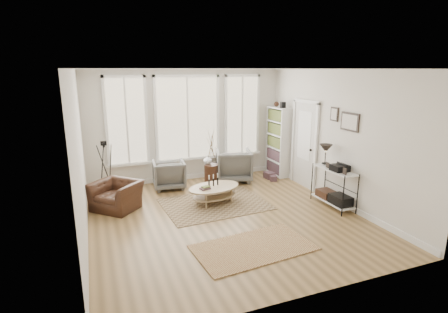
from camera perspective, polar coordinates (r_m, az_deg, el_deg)
name	(u,v)px	position (r m, az deg, el deg)	size (l,w,h in m)	color
room	(226,148)	(6.74, 0.33, 1.45)	(5.50, 5.54, 2.90)	olive
bay_window	(188,120)	(9.22, -5.94, 5.93)	(4.14, 0.12, 2.24)	beige
door	(304,142)	(8.95, 13.00, 2.26)	(0.09, 1.06, 2.22)	silver
bookcase	(278,141)	(9.81, 8.80, 2.46)	(0.31, 0.85, 2.06)	white
low_shelf	(334,184)	(7.87, 17.46, -4.25)	(0.38, 1.08, 1.30)	white
wall_art	(346,120)	(7.72, 19.23, 5.68)	(0.04, 0.88, 0.44)	black
rug_main	(215,204)	(7.79, -1.55, -7.74)	(2.21, 1.66, 0.01)	brown
rug_runner	(254,247)	(6.03, 4.87, -14.56)	(1.96, 1.09, 0.01)	brown
coffee_table	(214,190)	(7.76, -1.65, -5.52)	(1.35, 1.03, 0.55)	tan
armchair_left	(169,174)	(8.81, -8.98, -2.90)	(0.75, 0.78, 0.71)	#61615D
armchair_right	(234,165)	(9.29, 1.57, -1.41)	(0.90, 0.93, 0.84)	#61615D
side_table	(211,157)	(8.83, -2.09, -0.15)	(0.36, 0.36, 1.52)	#391F14
vase	(208,160)	(8.92, -2.68, -0.52)	(0.22, 0.22, 0.22)	silver
accent_chair	(117,195)	(7.79, -17.13, -6.08)	(0.92, 0.80, 0.60)	#391F14
tripod_camera	(106,172)	(8.45, -18.72, -2.38)	(0.47, 0.47, 1.33)	black
book_stack_near	(269,175)	(9.61, 7.39, -3.06)	(0.22, 0.28, 0.18)	brown
book_stack_far	(273,178)	(9.43, 8.02, -3.53)	(0.17, 0.22, 0.14)	brown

